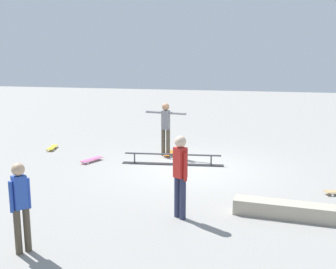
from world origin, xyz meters
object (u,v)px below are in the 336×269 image
grind_rail (172,160)px  bystander_blue_shirt (20,203)px  loose_skateboard_pink (92,159)px  skateboard_main (170,153)px  skater_main (166,125)px  loose_skateboard_yellow (52,147)px  skate_ledge (283,210)px  bystander_red_shirt (180,172)px

grind_rail → bystander_blue_shirt: bystander_blue_shirt is taller
loose_skateboard_pink → bystander_blue_shirt: bearing=34.1°
skateboard_main → grind_rail: bearing=-158.8°
grind_rail → skater_main: (0.48, -0.98, 0.86)m
skateboard_main → skater_main: bearing=128.8°
loose_skateboard_pink → loose_skateboard_yellow: bearing=-101.1°
bystander_blue_shirt → loose_skateboard_pink: bystander_blue_shirt is taller
skate_ledge → loose_skateboard_yellow: (7.68, -4.13, -0.08)m
grind_rail → skateboard_main: grind_rail is taller
skater_main → bystander_red_shirt: bearing=-62.9°
bystander_red_shirt → loose_skateboard_yellow: bystander_red_shirt is taller
skateboard_main → loose_skateboard_pink: bearing=126.7°
grind_rail → skate_ledge: (-3.13, 3.30, 0.01)m
skate_ledge → skater_main: skater_main is taller
skateboard_main → bystander_red_shirt: (-1.53, 4.95, 0.86)m
bystander_red_shirt → loose_skateboard_yellow: size_ratio=2.00×
bystander_red_shirt → loose_skateboard_pink: size_ratio=2.01×
bystander_red_shirt → loose_skateboard_yellow: (5.72, -4.71, -0.86)m
skate_ledge → skateboard_main: skate_ledge is taller
loose_skateboard_yellow → loose_skateboard_pink: 2.41m
bystander_blue_shirt → loose_skateboard_yellow: bearing=-117.9°
skateboard_main → bystander_red_shirt: bearing=-160.4°
skater_main → skateboard_main: (-0.12, -0.09, -0.93)m
skater_main → bystander_blue_shirt: size_ratio=1.16×
skater_main → loose_skateboard_yellow: skater_main is taller
loose_skateboard_yellow → skate_ledge: bearing=-134.5°
skate_ledge → bystander_blue_shirt: bystander_blue_shirt is taller
skate_ledge → loose_skateboard_pink: skate_ledge is taller
loose_skateboard_pink → grind_rail: bearing=117.2°
bystander_red_shirt → bystander_blue_shirt: 2.94m
grind_rail → skateboard_main: (0.37, -1.07, -0.07)m
grind_rail → loose_skateboard_pink: 2.49m
skateboard_main → bystander_red_shirt: 5.25m
grind_rail → loose_skateboard_yellow: size_ratio=3.69×
loose_skateboard_yellow → loose_skateboard_pink: same height
bystander_red_shirt → loose_skateboard_pink: 5.13m
skater_main → skate_ledge: bearing=-41.5°
skate_ledge → skateboard_main: bearing=-51.3°
skateboard_main → loose_skateboard_yellow: 4.20m
grind_rail → skater_main: skater_main is taller
skater_main → loose_skateboard_yellow: (4.07, 0.15, -0.93)m
bystander_red_shirt → skateboard_main: bearing=142.6°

